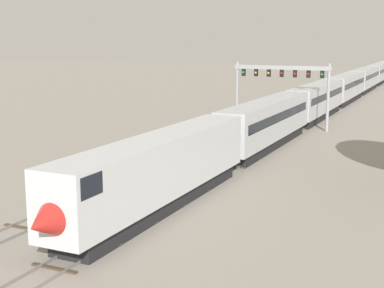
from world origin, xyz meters
name	(u,v)px	position (x,y,z in m)	size (l,w,h in m)	color
ground_plane	(92,226)	(0.00, 0.00, 0.00)	(400.00, 400.00, 0.00)	gray
track_main	(329,111)	(2.00, 60.00, 0.07)	(2.60, 200.00, 0.16)	slate
track_near	(253,127)	(-3.50, 40.00, 0.07)	(2.60, 160.00, 0.16)	slate
passenger_train	(347,87)	(2.00, 74.58, 2.61)	(3.04, 161.35, 4.80)	silver
signal_gantry	(281,80)	(-0.25, 40.76, 5.98)	(12.10, 0.49, 8.07)	#999BA0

